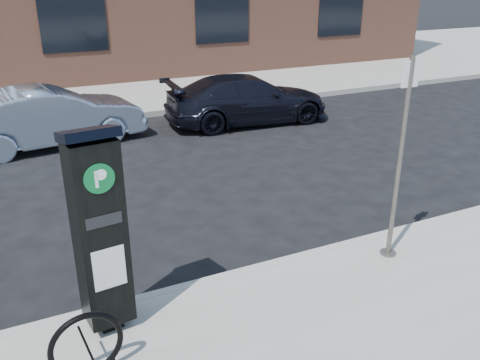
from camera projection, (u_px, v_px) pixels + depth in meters
ground at (248, 278)px, 6.38m from camera, size 120.00×120.00×0.00m
sidewalk_far at (71, 78)px, 18.01m from camera, size 60.00×12.00×0.15m
curb_near at (248, 274)px, 6.33m from camera, size 60.00×0.12×0.16m
curb_far at (108, 119)px, 13.03m from camera, size 60.00×0.12×0.16m
parking_kiosk at (99, 230)px, 4.89m from camera, size 0.54×0.49×2.17m
sign_pole at (399, 163)px, 6.16m from camera, size 0.23×0.20×2.55m
bike_rack at (87, 346)px, 4.53m from camera, size 0.68×0.11×0.67m
car_silver at (51, 117)px, 11.07m from camera, size 4.08×1.89×1.29m
car_dark at (248, 99)px, 12.77m from camera, size 4.27×1.99×1.21m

